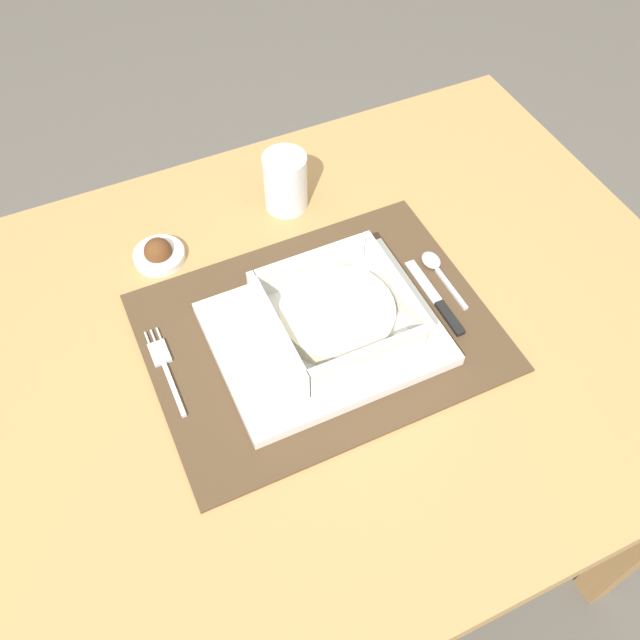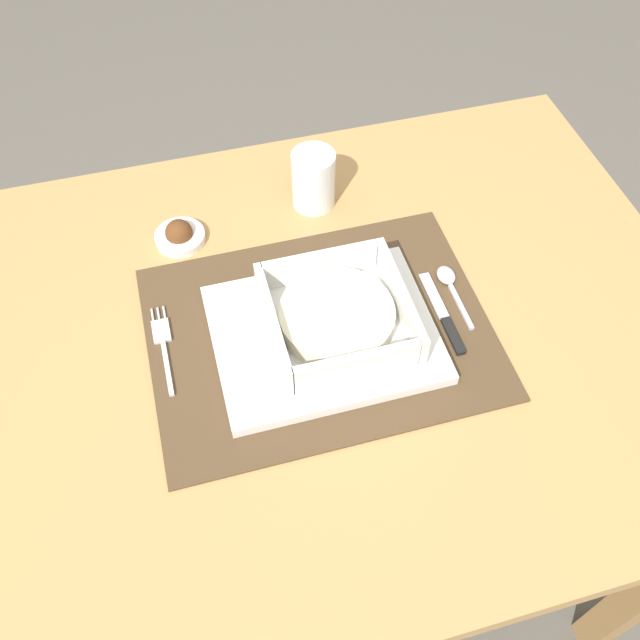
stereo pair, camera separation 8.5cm
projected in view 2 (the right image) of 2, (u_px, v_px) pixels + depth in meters
ground_plane at (328, 532)px, 1.48m from camera, size 6.00×6.00×0.00m
dining_table at (332, 373)px, 0.97m from camera, size 0.98×0.77×0.74m
placemat at (320, 333)px, 0.88m from camera, size 0.43×0.33×0.00m
serving_plate at (324, 334)px, 0.87m from camera, size 0.28×0.22×0.02m
porridge_bowl at (338, 318)px, 0.84m from camera, size 0.17×0.17×0.05m
fork at (163, 342)px, 0.86m from camera, size 0.02×0.14×0.00m
spoon at (449, 281)px, 0.92m from camera, size 0.02×0.11×0.01m
butter_knife at (444, 318)px, 0.89m from camera, size 0.01×0.14×0.01m
drinking_glass at (313, 181)px, 0.99m from camera, size 0.06×0.06×0.09m
condiment_saucer at (180, 235)px, 0.97m from camera, size 0.07×0.07×0.04m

